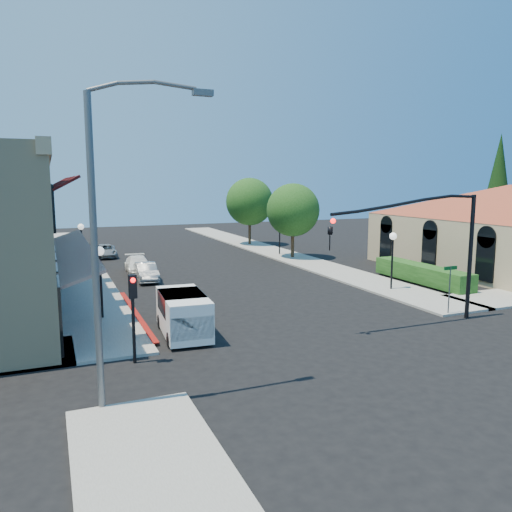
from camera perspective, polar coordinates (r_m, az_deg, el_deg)
name	(u,v)px	position (r m, az deg, el deg)	size (l,w,h in m)	color
ground	(343,348)	(20.64, 9.93, -10.29)	(120.00, 120.00, 0.00)	black
sidewalk_left	(76,261)	(43.95, -19.88, -0.59)	(3.50, 50.00, 0.12)	gray
sidewalk_right	(269,250)	(48.00, 1.44, 0.65)	(3.50, 50.00, 0.12)	gray
curb_red_strip	(136,316)	(25.57, -13.53, -6.71)	(0.25, 10.00, 0.06)	maroon
mission_building	(508,219)	(43.03, 26.85, 3.77)	(30.12, 30.12, 6.40)	tan
hedge	(421,283)	(34.47, 18.37, -2.99)	(1.40, 8.00, 1.10)	#194313
conifer_far	(498,184)	(51.74, 25.93, 7.37)	(3.20, 3.20, 11.00)	#362315
street_tree_a	(293,210)	(43.12, 4.24, 5.26)	(4.56, 4.56, 6.48)	#362315
street_tree_b	(250,202)	(52.21, -0.73, 6.22)	(4.94, 4.94, 7.02)	#362315
signal_mast_arm	(436,237)	(24.48, 19.93, 2.09)	(8.01, 0.39, 6.00)	black
secondary_signal	(133,302)	(18.52, -13.87, -5.13)	(0.28, 0.42, 3.32)	black
cobra_streetlight	(107,230)	(14.56, -16.69, 2.89)	(3.60, 0.25, 9.31)	#595B5E
street_name_sign	(450,282)	(26.44, 21.27, -2.78)	(0.80, 0.06, 2.50)	#595B5E
lamppost_left_near	(100,264)	(24.82, -17.40, -0.86)	(0.44, 0.44, 3.57)	black
lamppost_left_far	(81,235)	(38.67, -19.34, 2.27)	(0.44, 0.44, 3.57)	black
lamppost_right_near	(393,246)	(31.26, 15.36, 1.08)	(0.44, 0.44, 3.57)	black
lamppost_right_far	(280,225)	(44.88, 2.73, 3.53)	(0.44, 0.44, 3.57)	black
white_van	(183,312)	(21.80, -8.29, -6.34)	(2.07, 4.24, 1.83)	white
parked_car_a	(184,308)	(24.51, -8.17, -5.86)	(1.33, 3.30, 1.13)	black
parked_car_b	(146,272)	(34.22, -12.44, -1.80)	(1.29, 3.69, 1.22)	gray
parked_car_c	(138,265)	(37.37, -13.33, -0.98)	(1.69, 4.16, 1.21)	white
parked_car_d	(105,251)	(45.92, -16.86, 0.56)	(1.87, 4.05, 1.13)	#949698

